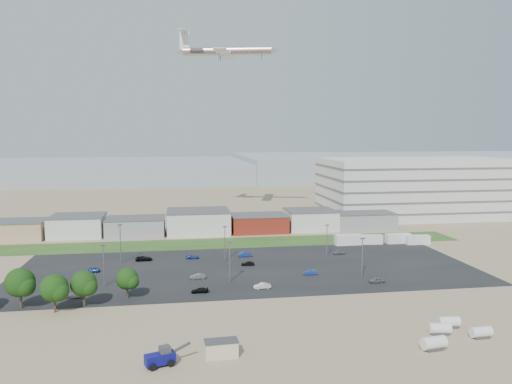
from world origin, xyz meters
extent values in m
plane|color=#8A7858|center=(0.00, 0.00, 0.00)|extent=(700.00, 700.00, 0.00)
cube|color=black|center=(5.00, 20.00, 0.01)|extent=(120.00, 50.00, 0.01)
cube|color=#21491B|center=(0.00, 52.00, 0.01)|extent=(160.00, 16.00, 0.02)
cube|color=silver|center=(90.00, 95.00, 12.50)|extent=(80.00, 40.00, 25.00)
imported|color=navy|center=(19.69, 11.54, 0.59)|extent=(3.66, 1.50, 1.18)
imported|color=#595B5E|center=(33.74, 2.48, 0.65)|extent=(3.90, 1.74, 1.30)
imported|color=black|center=(-8.50, 1.26, 0.56)|extent=(3.87, 1.63, 1.12)
imported|color=#595B5E|center=(-8.52, 12.33, 0.63)|extent=(3.88, 1.50, 1.26)
imported|color=navy|center=(-35.21, 22.38, 0.66)|extent=(4.04, 2.03, 1.32)
imported|color=navy|center=(-9.19, 32.68, 0.55)|extent=(3.81, 1.64, 1.10)
imported|color=black|center=(5.35, 22.83, 0.58)|extent=(3.59, 1.41, 1.16)
imported|color=#A5A5AA|center=(33.95, 31.49, 0.57)|extent=(3.51, 1.76, 1.15)
imported|color=black|center=(-22.81, 32.55, 0.65)|extent=(4.83, 2.47, 1.31)
imported|color=#595B5E|center=(-35.53, 2.02, 0.61)|extent=(4.35, 2.15, 1.21)
imported|color=navy|center=(6.00, 32.71, 0.65)|extent=(4.01, 1.52, 1.31)
imported|color=silver|center=(5.85, 2.13, 0.65)|extent=(4.10, 1.89, 1.30)
camera|label=1|loc=(-12.76, -107.79, 35.12)|focal=35.00mm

